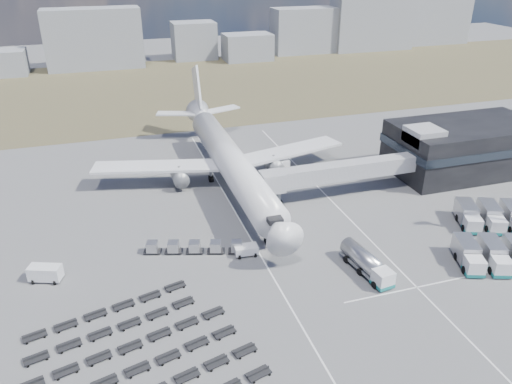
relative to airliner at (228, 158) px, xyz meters
name	(u,v)px	position (x,y,z in m)	size (l,w,h in m)	color
ground	(287,275)	(0.00, -32.38, -5.29)	(420.00, 420.00, 0.00)	#565659
grass_strip	(169,88)	(0.00, 77.62, -5.29)	(420.00, 90.00, 0.01)	#47422A
lane_markings	(340,253)	(9.77, -29.38, -5.29)	(47.12, 110.00, 0.01)	silver
terminal	(465,146)	(47.77, -8.41, -0.04)	(30.40, 16.40, 11.00)	black
jet_bridge	(330,173)	(15.90, -11.95, -0.24)	(30.30, 3.80, 7.05)	#939399
airliner	(228,158)	(0.00, 0.00, 0.00)	(51.59, 64.53, 17.62)	silver
skyline	(143,37)	(-3.32, 119.92, 4.72)	(318.67, 27.64, 25.32)	gray
fuel_tanker	(366,263)	(11.01, -35.12, -3.69)	(3.78, 10.14, 3.20)	silver
pushback_tug	(246,250)	(-4.00, -25.62, -4.52)	(3.47, 1.95, 1.54)	silver
utility_van	(45,274)	(-32.39, -23.49, -4.12)	(4.39, 1.99, 2.34)	silver
catering_truck	(278,164)	(11.11, 2.55, -3.68)	(3.03, 6.93, 3.14)	silver
service_trucks_near	(507,255)	(31.38, -39.56, -3.63)	(15.47, 11.71, 3.05)	silver
service_trucks_far	(491,216)	(37.34, -29.28, -3.61)	(12.27, 10.89, 3.09)	silver
uld_row	(195,247)	(-11.29, -22.73, -4.28)	(15.22, 5.99, 1.69)	black
baggage_dollies	(132,360)	(-22.30, -42.61, -4.97)	(28.04, 25.79, 0.65)	black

